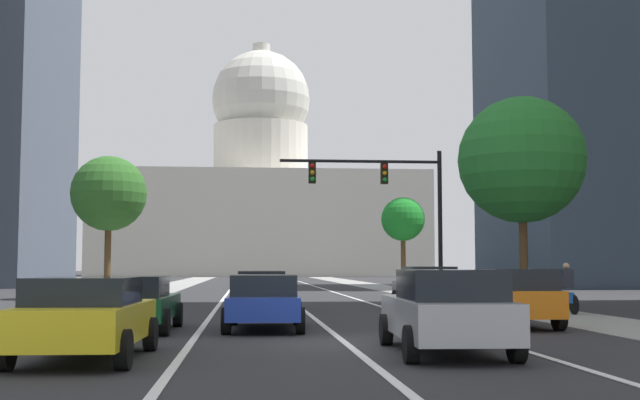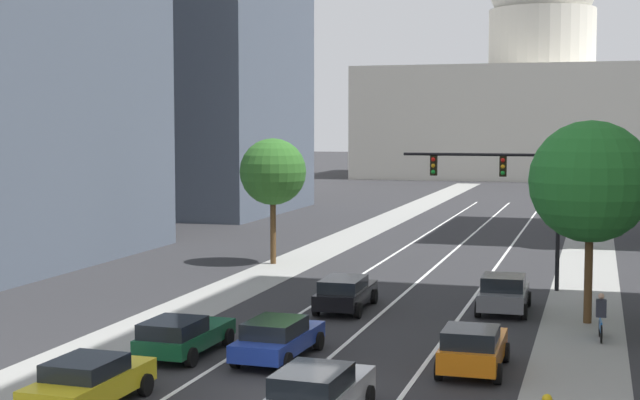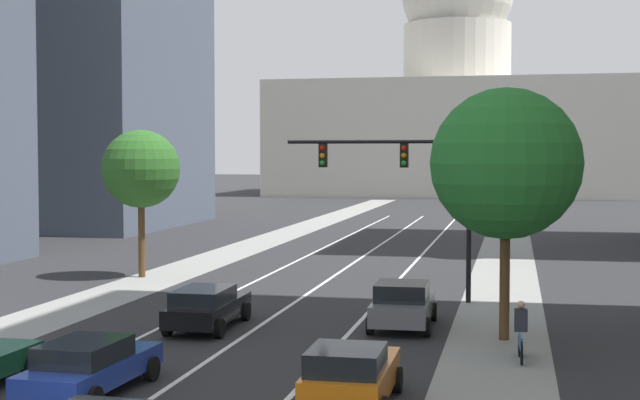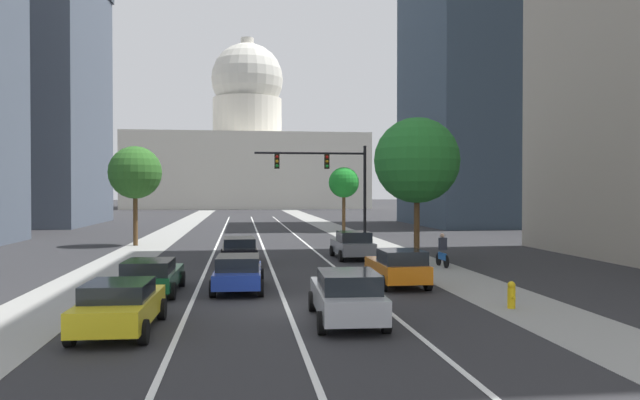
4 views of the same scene
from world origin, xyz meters
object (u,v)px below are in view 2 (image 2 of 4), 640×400
Objects in this scene: car_orange at (473,348)px; cyclist at (601,317)px; traffic_signal_mast at (509,186)px; car_gray at (504,293)px; car_black at (345,292)px; street_tree_far_right at (591,182)px; street_tree_mid_left at (273,172)px; car_green at (183,335)px; car_silver at (317,394)px; capitol_building at (541,97)px; car_yellow at (89,381)px; street_tree_near_right at (592,175)px; car_blue at (278,338)px.

car_orange is 6.93m from cyclist.
traffic_signal_mast reaches higher than cyclist.
car_gray is at bearing -0.51° from car_orange.
car_gray is 1.05× the size of car_orange.
car_gray is 0.92× the size of car_black.
street_tree_far_right is at bearing -21.79° from car_orange.
street_tree_mid_left is at bearing 30.81° from car_black.
car_green is 8.55m from car_silver.
capitol_building is 110.13m from cyclist.
traffic_signal_mast is (-0.38, 15.77, 4.14)m from car_orange.
capitol_building is at bearing 84.63° from street_tree_mid_left.
street_tree_mid_left is (-4.10, 26.91, 4.41)m from car_yellow.
car_green is at bearing -92.39° from capitol_building.
capitol_building is 10.97× the size of car_black.
street_tree_near_right reaches higher than cyclist.
car_yellow is 0.55× the size of street_tree_far_right.
car_yellow is 18.44m from cyclist.
car_blue is (-0.01, -8.67, -0.03)m from car_black.
capitol_building reaches higher than car_gray.
car_black is at bearing -90.86° from capitol_building.
car_yellow is (-4.82, -121.77, -11.23)m from capitol_building.
street_tree_mid_left reaches higher than street_tree_near_right.
cyclist is 0.24× the size of street_tree_mid_left.
car_gray is 0.61× the size of street_tree_mid_left.
traffic_signal_mast is (6.05, 7.31, 4.16)m from car_black.
car_gray reaches higher than car_yellow.
cyclist is at bearing -34.44° from car_orange.
car_gray is at bearing -87.37° from capitol_building.
capitol_building is 11.73× the size of car_yellow.
street_tree_near_right is at bearing 90.24° from street_tree_far_right.
car_green is at bearing -119.37° from traffic_signal_mast.
capitol_building is 121.84m from car_silver.
street_tree_far_right is (-0.49, 2.93, 4.73)m from cyclist.
car_yellow is 24.75m from traffic_signal_mast.
cyclist is at bearing -57.76° from car_blue.
street_tree_near_right reaches higher than car_black.
cyclist is 0.28× the size of street_tree_near_right.
car_silver is 0.64× the size of traffic_signal_mast.
car_blue is at bearing 117.00° from cyclist.
car_blue is at bearing 178.65° from car_black.
car_silver is at bearing -169.08° from car_black.
capitol_building is 105.70m from car_gray.
car_orange is at bearing 178.95° from car_gray.
car_black is 10.65m from cyclist.
car_silver is 17.08m from street_tree_far_right.
street_tree_mid_left is at bearing 47.76° from cyclist.
capitol_building reaches higher than traffic_signal_mast.
car_black is 10.36m from traffic_signal_mast.
street_tree_far_right is 1.31× the size of street_tree_near_right.
street_tree_far_right is (3.76, -7.10, 0.65)m from traffic_signal_mast.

